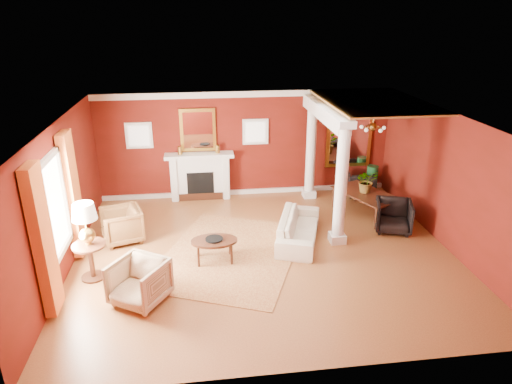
{
  "coord_description": "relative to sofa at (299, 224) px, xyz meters",
  "views": [
    {
      "loc": [
        -1.3,
        -8.54,
        4.88
      ],
      "look_at": [
        -0.1,
        0.7,
        1.15
      ],
      "focal_mm": 32.0,
      "sensor_mm": 36.0,
      "label": 1
    }
  ],
  "objects": [
    {
      "name": "armchair_stripe",
      "position": [
        -3.31,
        -1.95,
        0.04
      ],
      "size": [
        1.16,
        1.14,
        0.88
      ],
      "primitive_type": "imported",
      "rotation": [
        0.0,
        0.0,
        -0.56
      ],
      "color": "tan",
      "rests_on": "ground"
    },
    {
      "name": "column_front",
      "position": [
        0.85,
        -0.2,
        1.03
      ],
      "size": [
        0.36,
        0.36,
        2.8
      ],
      "color": "silver",
      "rests_on": "ground"
    },
    {
      "name": "header_beam",
      "position": [
        0.85,
        1.4,
        2.22
      ],
      "size": [
        0.3,
        3.2,
        0.32
      ],
      "primitive_type": "cube",
      "color": "silver",
      "rests_on": "column_front"
    },
    {
      "name": "column_back",
      "position": [
        0.85,
        2.5,
        1.03
      ],
      "size": [
        0.36,
        0.36,
        2.8
      ],
      "color": "silver",
      "rests_on": "ground"
    },
    {
      "name": "rug",
      "position": [
        -1.59,
        -0.45,
        -0.39
      ],
      "size": [
        3.81,
        4.29,
        0.01
      ],
      "primitive_type": "cube",
      "rotation": [
        0.0,
        0.0,
        -0.39
      ],
      "color": "maroon",
      "rests_on": "ground"
    },
    {
      "name": "potted_plant",
      "position": [
        1.99,
        1.22,
        0.77
      ],
      "size": [
        0.56,
        0.62,
        0.46
      ],
      "primitive_type": "imported",
      "rotation": [
        0.0,
        0.0,
        -0.05
      ],
      "color": "#26591E",
      "rests_on": "dining_table"
    },
    {
      "name": "left_window",
      "position": [
        -4.75,
        -1.1,
        1.02
      ],
      "size": [
        0.21,
        2.55,
        2.6
      ],
      "color": "white",
      "rests_on": "room_shell"
    },
    {
      "name": "dining_mirror",
      "position": [
        2.05,
        2.95,
        1.15
      ],
      "size": [
        1.3,
        0.07,
        1.7
      ],
      "color": "gold",
      "rests_on": "room_shell"
    },
    {
      "name": "flank_window_right",
      "position": [
        -0.6,
        2.96,
        1.4
      ],
      "size": [
        0.7,
        0.07,
        0.7
      ],
      "color": "silver",
      "rests_on": "room_shell"
    },
    {
      "name": "base_trim",
      "position": [
        -0.85,
        2.96,
        -0.34
      ],
      "size": [
        8.0,
        0.08,
        0.12
      ],
      "primitive_type": "cube",
      "color": "silver",
      "rests_on": "ground"
    },
    {
      "name": "green_urn",
      "position": [
        2.65,
        2.5,
        -0.07
      ],
      "size": [
        0.35,
        0.35,
        0.84
      ],
      "color": "#164620",
      "rests_on": "ground"
    },
    {
      "name": "flank_window_left",
      "position": [
        -3.7,
        2.96,
        1.4
      ],
      "size": [
        0.7,
        0.07,
        0.7
      ],
      "color": "silver",
      "rests_on": "room_shell"
    },
    {
      "name": "chandelier",
      "position": [
        2.05,
        1.3,
        1.85
      ],
      "size": [
        0.6,
        0.62,
        0.75
      ],
      "color": "#A68134",
      "rests_on": "room_shell"
    },
    {
      "name": "sofa",
      "position": [
        0.0,
        0.0,
        0.0
      ],
      "size": [
        1.21,
        2.13,
        0.8
      ],
      "primitive_type": "imported",
      "rotation": [
        0.0,
        0.0,
        1.25
      ],
      "color": "beige",
      "rests_on": "ground"
    },
    {
      "name": "room_shell",
      "position": [
        -0.85,
        -0.5,
        1.62
      ],
      "size": [
        8.04,
        7.04,
        2.92
      ],
      "color": "#63130D",
      "rests_on": "ground"
    },
    {
      "name": "amber_ceiling",
      "position": [
        2.0,
        1.25,
        2.47
      ],
      "size": [
        2.3,
        3.4,
        0.04
      ],
      "primitive_type": "cube",
      "color": "#C38239",
      "rests_on": "room_shell"
    },
    {
      "name": "fireplace",
      "position": [
        -2.15,
        2.81,
        0.25
      ],
      "size": [
        1.85,
        0.42,
        1.29
      ],
      "color": "silver",
      "rests_on": "ground"
    },
    {
      "name": "coffee_table",
      "position": [
        -1.93,
        -0.67,
        0.04
      ],
      "size": [
        0.96,
        0.96,
        0.49
      ],
      "rotation": [
        0.0,
        0.0,
        0.11
      ],
      "color": "black",
      "rests_on": "ground"
    },
    {
      "name": "dining_table",
      "position": [
        2.01,
        1.17,
        0.07
      ],
      "size": [
        1.23,
        1.78,
        0.94
      ],
      "primitive_type": "imported",
      "rotation": [
        0.0,
        0.0,
        1.99
      ],
      "color": "black",
      "rests_on": "ground"
    },
    {
      "name": "crown_trim",
      "position": [
        -0.85,
        2.96,
        2.42
      ],
      "size": [
        8.0,
        0.08,
        0.16
      ],
      "primitive_type": "cube",
      "color": "silver",
      "rests_on": "room_shell"
    },
    {
      "name": "overmantel_mirror",
      "position": [
        -2.15,
        2.95,
        1.5
      ],
      "size": [
        0.95,
        0.07,
        1.15
      ],
      "color": "gold",
      "rests_on": "fireplace"
    },
    {
      "name": "side_table",
      "position": [
        -4.32,
        -1.02,
        0.67
      ],
      "size": [
        0.63,
        0.63,
        1.58
      ],
      "rotation": [
        0.0,
        0.0,
        0.14
      ],
      "color": "black",
      "rests_on": "ground"
    },
    {
      "name": "dining_chair_far",
      "position": [
        2.3,
        2.46,
        -0.02
      ],
      "size": [
        0.84,
        0.8,
        0.75
      ],
      "primitive_type": "imported",
      "rotation": [
        0.0,
        0.0,
        2.95
      ],
      "color": "black",
      "rests_on": "ground"
    },
    {
      "name": "ground",
      "position": [
        -0.85,
        -0.5,
        -0.4
      ],
      "size": [
        8.0,
        8.0,
        0.0
      ],
      "primitive_type": "plane",
      "color": "brown",
      "rests_on": "ground"
    },
    {
      "name": "dining_chair_near",
      "position": [
        2.31,
        0.18,
        0.01
      ],
      "size": [
        0.99,
        0.96,
        0.82
      ],
      "primitive_type": "imported",
      "rotation": [
        0.0,
        0.0,
        -0.31
      ],
      "color": "black",
      "rests_on": "ground"
    },
    {
      "name": "coffee_book",
      "position": [
        -1.92,
        -0.67,
        0.19
      ],
      "size": [
        0.16,
        0.04,
        0.21
      ],
      "primitive_type": "imported",
      "rotation": [
        0.0,
        0.0,
        0.17
      ],
      "color": "black",
      "rests_on": "coffee_table"
    },
    {
      "name": "armchair_leopard",
      "position": [
        -3.95,
        0.48,
        0.03
      ],
      "size": [
        1.0,
        1.04,
        0.86
      ],
      "primitive_type": "imported",
      "rotation": [
        0.0,
        0.0,
        -1.27
      ],
      "color": "black",
      "rests_on": "ground"
    }
  ]
}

